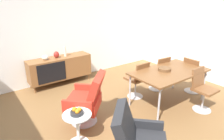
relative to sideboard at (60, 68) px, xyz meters
The scene contains 16 objects.
ground_plane 2.34m from the sideboard, 86.82° to the right, with size 8.32×8.32×0.00m, color brown.
wall_back 1.01m from the sideboard, 67.07° to the left, with size 6.80×0.12×2.80m, color white.
wall_right 4.16m from the sideboard, 34.63° to the right, with size 0.12×5.60×2.80m, color white.
sideboard is the anchor object (origin of this frame).
vase_cobalt 0.45m from the sideboard, ahead, with size 0.06×0.06×0.26m.
vase_sculptural_dark 0.49m from the sideboard, behind, with size 0.16×0.16×0.12m.
vase_ceramic_small 0.37m from the sideboard, behind, with size 0.13×0.13×0.17m.
dining_table 2.74m from the sideboard, 58.31° to the right, with size 1.60×0.90×0.74m.
wooden_bowl_on_table 2.65m from the sideboard, 58.79° to the right, with size 0.26×0.26×0.06m, color brown.
dining_chair_back_right 2.51m from the sideboard, 44.75° to the right, with size 0.43×0.45×0.86m.
dining_chair_front_right 3.39m from the sideboard, 58.24° to the right, with size 0.40×0.42×0.86m.
dining_chair_far_end 3.28m from the sideboard, 44.99° to the right, with size 0.43×0.41×0.86m.
dining_chair_back_left 2.07m from the sideboard, 58.38° to the right, with size 0.41×0.44×0.86m.
lounge_chair_red 1.94m from the sideboard, 98.77° to the right, with size 0.91×0.91×0.95m.
side_table_round 2.44m from the sideboard, 106.59° to the right, with size 0.44×0.44×0.52m.
fruit_bowl 2.44m from the sideboard, 106.55° to the right, with size 0.20×0.20×0.11m.
Camera 1 is at (-1.94, -2.45, 2.19)m, focal length 32.29 mm.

